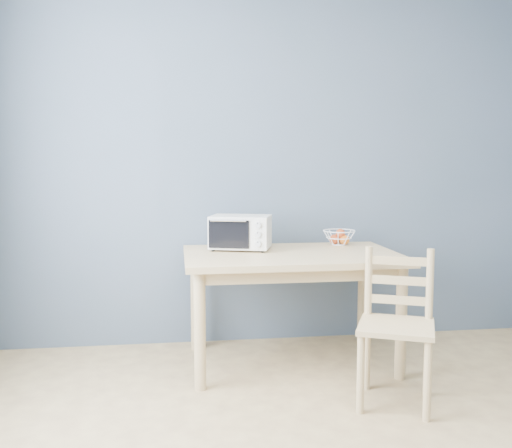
{
  "coord_description": "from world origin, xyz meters",
  "views": [
    {
      "loc": [
        -0.71,
        -1.95,
        1.34
      ],
      "look_at": [
        -0.18,
        1.83,
        0.93
      ],
      "focal_mm": 40.0,
      "sensor_mm": 36.0,
      "label": 1
    }
  ],
  "objects": [
    {
      "name": "toaster_oven",
      "position": [
        -0.29,
        1.89,
        0.87
      ],
      "size": [
        0.46,
        0.37,
        0.23
      ],
      "rotation": [
        0.0,
        0.0,
        -0.29
      ],
      "color": "silver",
      "rests_on": "dining_table"
    },
    {
      "name": "room",
      "position": [
        0.0,
        0.0,
        1.3
      ],
      "size": [
        4.01,
        4.51,
        2.61
      ],
      "color": "tan",
      "rests_on": "ground"
    },
    {
      "name": "dining_table",
      "position": [
        0.04,
        1.7,
        0.65
      ],
      "size": [
        1.4,
        0.9,
        0.75
      ],
      "color": "tan",
      "rests_on": "ground"
    },
    {
      "name": "dining_chair",
      "position": [
        0.5,
        1.01,
        0.42
      ],
      "size": [
        0.53,
        0.53,
        0.86
      ],
      "rotation": [
        0.0,
        0.0,
        -0.43
      ],
      "color": "tan",
      "rests_on": "ground"
    },
    {
      "name": "fruit_basket",
      "position": [
        0.45,
        2.0,
        0.81
      ],
      "size": [
        0.3,
        0.3,
        0.12
      ],
      "rotation": [
        0.0,
        0.0,
        -0.36
      ],
      "color": "white",
      "rests_on": "dining_table"
    }
  ]
}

